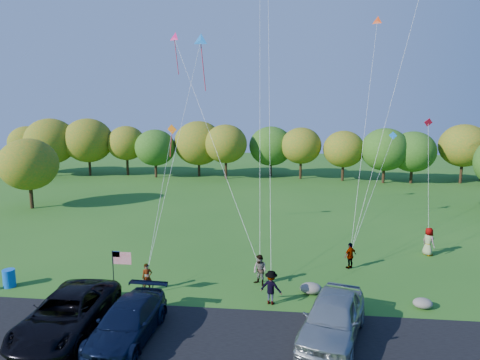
# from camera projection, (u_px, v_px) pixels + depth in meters

# --- Properties ---
(ground) EXTENTS (140.00, 140.00, 0.00)m
(ground) POSITION_uv_depth(u_px,v_px,m) (226.00, 300.00, 22.47)
(ground) COLOR #275C1A
(ground) RESTS_ON ground
(asphalt_lane) EXTENTS (44.00, 6.00, 0.06)m
(asphalt_lane) POSITION_uv_depth(u_px,v_px,m) (212.00, 341.00, 18.55)
(asphalt_lane) COLOR black
(asphalt_lane) RESTS_ON ground
(treeline) EXTENTS (76.55, 27.85, 8.29)m
(treeline) POSITION_uv_depth(u_px,v_px,m) (265.00, 146.00, 57.71)
(treeline) COLOR #3C2616
(treeline) RESTS_ON ground
(minivan_dark) EXTENTS (3.15, 6.55, 1.80)m
(minivan_dark) POSITION_uv_depth(u_px,v_px,m) (67.00, 314.00, 19.05)
(minivan_dark) COLOR black
(minivan_dark) RESTS_ON asphalt_lane
(minivan_navy) EXTENTS (2.50, 5.64, 1.61)m
(minivan_navy) POSITION_uv_depth(u_px,v_px,m) (127.00, 322.00, 18.52)
(minivan_navy) COLOR black
(minivan_navy) RESTS_ON asphalt_lane
(minivan_silver) EXTENTS (3.86, 6.20, 1.97)m
(minivan_silver) POSITION_uv_depth(u_px,v_px,m) (333.00, 318.00, 18.54)
(minivan_silver) COLOR #959C9F
(minivan_silver) RESTS_ON asphalt_lane
(flyer_a) EXTENTS (0.67, 0.59, 1.55)m
(flyer_a) POSITION_uv_depth(u_px,v_px,m) (147.00, 277.00, 23.54)
(flyer_a) COLOR #4C4C59
(flyer_a) RESTS_ON ground
(flyer_b) EXTENTS (1.09, 1.06, 1.77)m
(flyer_b) POSITION_uv_depth(u_px,v_px,m) (260.00, 270.00, 24.27)
(flyer_b) COLOR #4C4C59
(flyer_b) RESTS_ON ground
(flyer_c) EXTENTS (1.30, 0.97, 1.78)m
(flyer_c) POSITION_uv_depth(u_px,v_px,m) (271.00, 287.00, 21.97)
(flyer_c) COLOR #4C4C59
(flyer_c) RESTS_ON ground
(flyer_d) EXTENTS (1.01, 0.93, 1.66)m
(flyer_d) POSITION_uv_depth(u_px,v_px,m) (350.00, 256.00, 26.76)
(flyer_d) COLOR #4C4C59
(flyer_d) RESTS_ON ground
(flyer_e) EXTENTS (0.99, 1.12, 1.93)m
(flyer_e) POSITION_uv_depth(u_px,v_px,m) (428.00, 241.00, 29.12)
(flyer_e) COLOR #4C4C59
(flyer_e) RESTS_ON ground
(trash_barrel) EXTENTS (0.67, 0.67, 1.01)m
(trash_barrel) POSITION_uv_depth(u_px,v_px,m) (9.00, 278.00, 24.10)
(trash_barrel) COLOR blue
(trash_barrel) RESTS_ON ground
(flag_assembly) EXTENTS (1.02, 0.67, 2.77)m
(flag_assembly) POSITION_uv_depth(u_px,v_px,m) (119.00, 263.00, 22.01)
(flag_assembly) COLOR black
(flag_assembly) RESTS_ON ground
(boulder_near) EXTENTS (1.19, 0.93, 0.59)m
(boulder_near) POSITION_uv_depth(u_px,v_px,m) (311.00, 288.00, 23.27)
(boulder_near) COLOR gray
(boulder_near) RESTS_ON ground
(boulder_far) EXTENTS (0.97, 0.81, 0.50)m
(boulder_far) POSITION_uv_depth(u_px,v_px,m) (423.00, 303.00, 21.61)
(boulder_far) COLOR slate
(boulder_far) RESTS_ON ground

